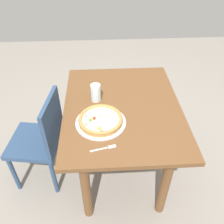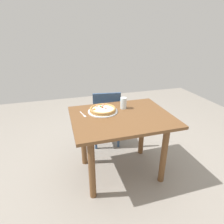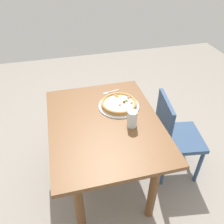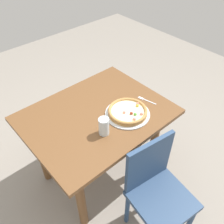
{
  "view_description": "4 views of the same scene",
  "coord_description": "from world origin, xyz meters",
  "views": [
    {
      "loc": [
        1.38,
        -0.16,
        1.89
      ],
      "look_at": [
        0.09,
        -0.08,
        0.8
      ],
      "focal_mm": 38.4,
      "sensor_mm": 36.0,
      "label": 1
    },
    {
      "loc": [
        0.64,
        1.78,
        1.65
      ],
      "look_at": [
        0.09,
        -0.08,
        0.8
      ],
      "focal_mm": 30.04,
      "sensor_mm": 36.0,
      "label": 2
    },
    {
      "loc": [
        -1.34,
        0.27,
        1.95
      ],
      "look_at": [
        0.09,
        -0.08,
        0.8
      ],
      "focal_mm": 36.88,
      "sensor_mm": 36.0,
      "label": 3
    },
    {
      "loc": [
        -0.84,
        -1.12,
        2.05
      ],
      "look_at": [
        0.09,
        -0.08,
        0.8
      ],
      "focal_mm": 39.11,
      "sensor_mm": 36.0,
      "label": 4
    }
  ],
  "objects": [
    {
      "name": "plate",
      "position": [
        0.17,
        -0.16,
        0.78
      ],
      "size": [
        0.35,
        0.35,
        0.01
      ],
      "primitive_type": "cylinder",
      "color": "silver",
      "rests_on": "dining_table"
    },
    {
      "name": "fork",
      "position": [
        0.41,
        -0.14,
        0.78
      ],
      "size": [
        0.05,
        0.16,
        0.0
      ],
      "rotation": [
        0.0,
        0.0,
        1.8
      ],
      "color": "silver",
      "rests_on": "dining_table"
    },
    {
      "name": "drinking_glass",
      "position": [
        -0.09,
        -0.19,
        0.85
      ],
      "size": [
        0.08,
        0.08,
        0.14
      ],
      "primitive_type": "cylinder",
      "color": "silver",
      "rests_on": "dining_table"
    },
    {
      "name": "ground_plane",
      "position": [
        0.0,
        0.0,
        0.0
      ],
      "size": [
        6.0,
        6.0,
        0.0
      ],
      "primitive_type": "plane",
      "color": "gray"
    },
    {
      "name": "chair_near",
      "position": [
        0.01,
        -0.65,
        0.48
      ],
      "size": [
        0.45,
        0.45,
        0.87
      ],
      "rotation": [
        0.0,
        0.0,
        2.99
      ],
      "color": "navy",
      "rests_on": "ground"
    },
    {
      "name": "pizza",
      "position": [
        0.17,
        -0.17,
        0.81
      ],
      "size": [
        0.3,
        0.3,
        0.04
      ],
      "color": "#B78447",
      "rests_on": "plate"
    },
    {
      "name": "dining_table",
      "position": [
        0.0,
        0.0,
        0.64
      ],
      "size": [
        1.1,
        0.87,
        0.78
      ],
      "color": "brown",
      "rests_on": "ground"
    }
  ]
}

